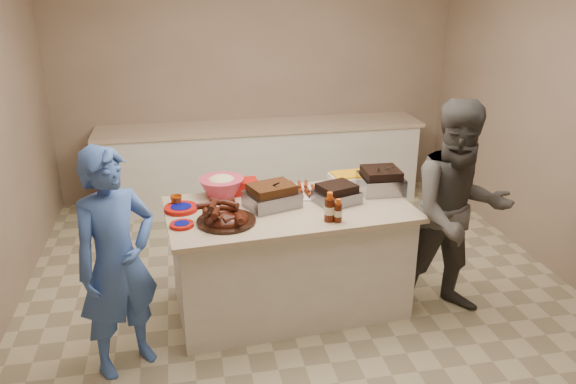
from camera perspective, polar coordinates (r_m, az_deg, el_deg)
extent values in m
cube|color=#47230F|center=(4.15, -1.64, -1.47)|extent=(0.44, 0.38, 0.11)
cube|color=black|center=(4.23, 4.93, -1.08)|extent=(0.37, 0.34, 0.09)
cube|color=gray|center=(4.50, 9.34, 0.08)|extent=(0.34, 0.34, 0.13)
cylinder|color=silver|center=(4.38, 1.92, -0.25)|extent=(0.34, 0.34, 0.05)
cube|color=#F9AE10|center=(4.66, 6.27, 0.99)|extent=(0.33, 0.25, 0.08)
cylinder|color=#3D1406|center=(3.91, 5.07, -3.02)|extent=(0.06, 0.06, 0.17)
cylinder|color=#3D1406|center=(3.92, 4.20, -2.95)|extent=(0.08, 0.08, 0.21)
cylinder|color=gold|center=(4.30, -1.48, -0.66)|extent=(0.04, 0.04, 0.11)
imported|color=silver|center=(4.26, 0.12, -0.86)|extent=(0.13, 0.05, 0.12)
cylinder|color=#9C0F08|center=(4.15, -10.79, -1.83)|extent=(0.26, 0.26, 0.03)
cylinder|color=#9C0F08|center=(3.89, -10.73, -3.45)|extent=(0.18, 0.18, 0.02)
imported|color=#9F420A|center=(4.24, -11.23, -1.41)|extent=(0.10, 0.09, 0.09)
cube|color=#9C0F08|center=(4.42, -4.49, -0.09)|extent=(0.22, 0.18, 0.11)
imported|color=#3C60B2|center=(4.10, -15.80, -16.35)|extent=(1.30, 1.58, 0.36)
imported|color=#4D4A46|center=(4.66, 15.79, -11.40)|extent=(0.92, 1.71, 0.63)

